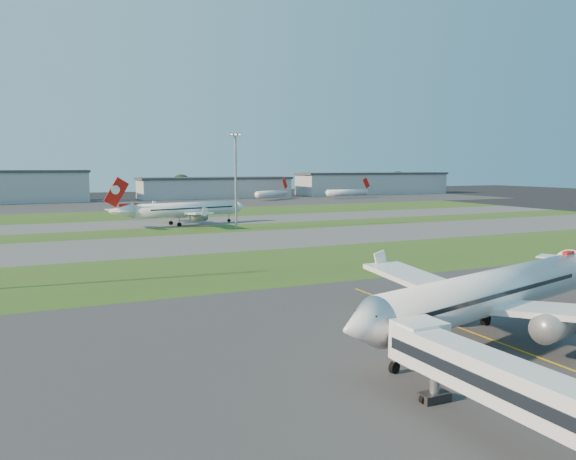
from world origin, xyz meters
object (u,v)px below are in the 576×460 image
airliner_parked (495,293)px  mini_jet_far (347,192)px  jet_bridge (561,407)px  light_mast_centre (236,174)px  mini_jet_near (272,193)px  airliner_taxiing (186,210)px

airliner_parked → mini_jet_far: (112.06, 217.15, -1.32)m
jet_bridge → light_mast_centre: light_mast_centre is taller
jet_bridge → mini_jet_near: size_ratio=1.10×
jet_bridge → light_mast_centre: (24.81, 123.24, 10.81)m
jet_bridge → airliner_taxiing: size_ratio=0.67×
jet_bridge → mini_jet_far: 269.69m
jet_bridge → mini_jet_far: bearing=61.8°
jet_bridge → mini_jet_far: (127.56, 237.62, -0.73)m
jet_bridge → light_mast_centre: 126.17m
mini_jet_near → mini_jet_far: bearing=-40.6°
airliner_parked → mini_jet_near: size_ratio=1.68×
airliner_parked → mini_jet_near: (70.27, 221.56, -1.32)m
airliner_taxiing → light_mast_centre: 21.53m
jet_bridge → light_mast_centre: bearing=78.6°
mini_jet_far → airliner_taxiing: bearing=-146.1°
jet_bridge → mini_jet_far: size_ratio=0.94×
airliner_parked → airliner_taxiing: airliner_parked is taller
mini_jet_near → mini_jet_far: 42.02m
mini_jet_near → light_mast_centre: 134.02m
jet_bridge → airliner_parked: size_ratio=0.65×
airliner_parked → airliner_taxiing: 118.90m
mini_jet_near → mini_jet_far: same height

